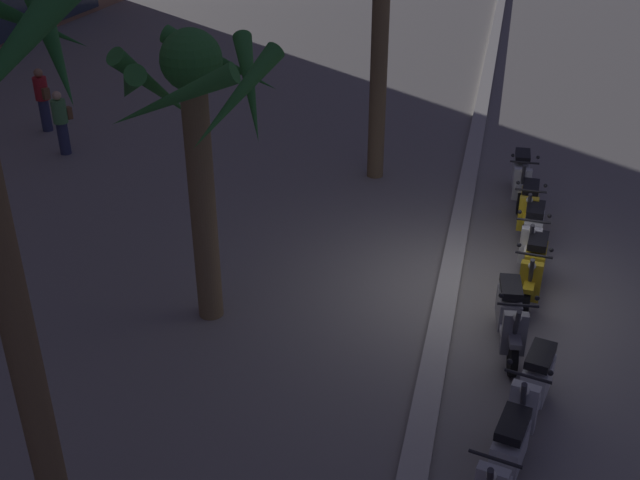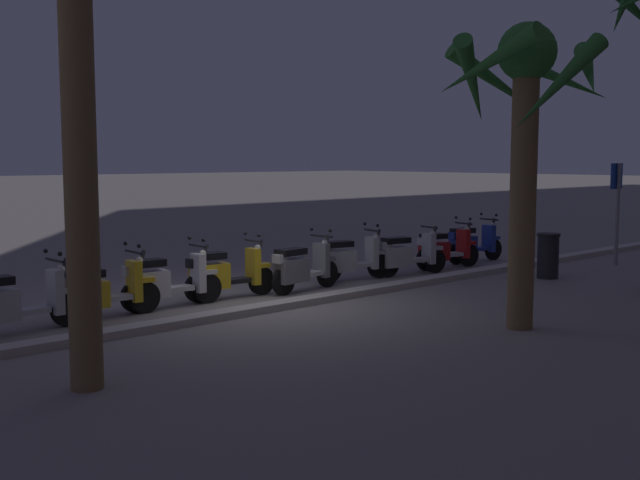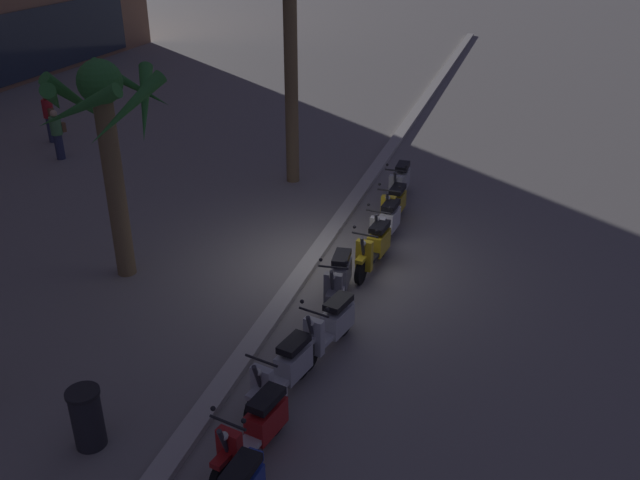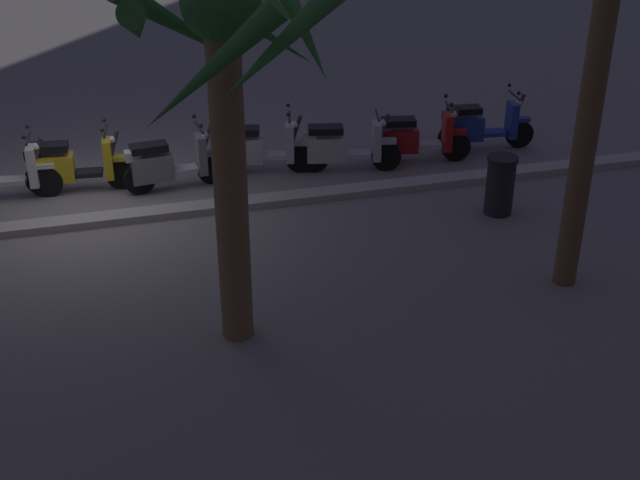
# 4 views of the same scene
# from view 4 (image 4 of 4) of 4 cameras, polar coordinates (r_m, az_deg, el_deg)

# --- Properties ---
(ground_plane) EXTENTS (200.00, 200.00, 0.00)m
(ground_plane) POSITION_cam_4_polar(r_m,az_deg,el_deg) (13.97, -15.14, 1.63)
(ground_plane) COLOR gray
(curb_strip) EXTENTS (60.00, 0.36, 0.12)m
(curb_strip) POSITION_cam_4_polar(r_m,az_deg,el_deg) (13.64, -15.13, 1.25)
(curb_strip) COLOR #BCB7AD
(curb_strip) RESTS_ON ground
(scooter_blue_last_in_row) EXTENTS (1.83, 0.57, 1.17)m
(scooter_blue_last_in_row) POSITION_cam_4_polar(r_m,az_deg,el_deg) (16.13, 10.56, 7.46)
(scooter_blue_last_in_row) COLOR black
(scooter_blue_last_in_row) RESTS_ON ground
(scooter_red_mid_front) EXTENTS (1.77, 0.67, 1.17)m
(scooter_red_mid_front) POSITION_cam_4_polar(r_m,az_deg,el_deg) (15.42, 6.29, 6.77)
(scooter_red_mid_front) COLOR black
(scooter_red_mid_front) RESTS_ON ground
(scooter_silver_tail_end) EXTENTS (1.77, 0.69, 1.04)m
(scooter_silver_tail_end) POSITION_cam_4_polar(r_m,az_deg,el_deg) (14.93, 1.49, 6.22)
(scooter_silver_tail_end) COLOR black
(scooter_silver_tail_end) RESTS_ON ground
(scooter_silver_second_in_line) EXTENTS (1.70, 0.69, 1.17)m
(scooter_silver_second_in_line) POSITION_cam_4_polar(r_m,az_deg,el_deg) (14.90, -4.15, 6.12)
(scooter_silver_second_in_line) COLOR black
(scooter_silver_second_in_line) RESTS_ON ground
(scooter_grey_far_back) EXTENTS (1.75, 0.56, 1.17)m
(scooter_grey_far_back) POSITION_cam_4_polar(r_m,az_deg,el_deg) (14.41, -10.14, 5.00)
(scooter_grey_far_back) COLOR black
(scooter_grey_far_back) RESTS_ON ground
(scooter_yellow_lead_nearest) EXTENTS (1.82, 0.57, 1.17)m
(scooter_yellow_lead_nearest) POSITION_cam_4_polar(r_m,az_deg,el_deg) (14.70, -16.30, 4.78)
(scooter_yellow_lead_nearest) COLOR black
(scooter_yellow_lead_nearest) RESTS_ON ground
(palm_tree_near_sign) EXTENTS (2.45, 2.54, 4.46)m
(palm_tree_near_sign) POSITION_cam_4_polar(r_m,az_deg,el_deg) (9.24, -6.32, 11.17)
(palm_tree_near_sign) COLOR olive
(palm_tree_near_sign) RESTS_ON ground
(litter_bin) EXTENTS (0.48, 0.48, 0.95)m
(litter_bin) POSITION_cam_4_polar(r_m,az_deg,el_deg) (13.65, 11.93, 3.64)
(litter_bin) COLOR #232328
(litter_bin) RESTS_ON ground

